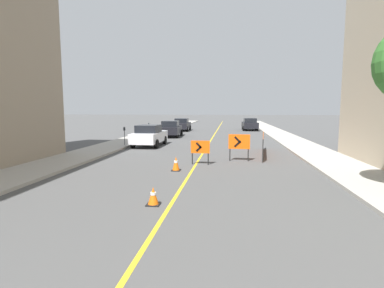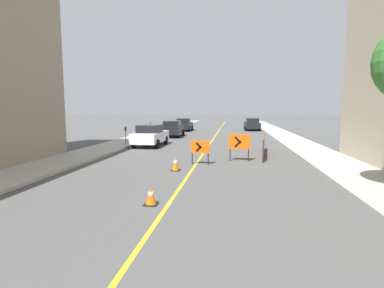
{
  "view_description": "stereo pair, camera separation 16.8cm",
  "coord_description": "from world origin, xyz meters",
  "px_view_note": "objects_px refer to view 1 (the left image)",
  "views": [
    {
      "loc": [
        1.67,
        6.58,
        2.76
      ],
      "look_at": [
        -0.22,
        21.47,
        1.0
      ],
      "focal_mm": 28.0,
      "sensor_mm": 36.0,
      "label": 1
    },
    {
      "loc": [
        1.84,
        6.61,
        2.76
      ],
      "look_at": [
        -0.22,
        21.47,
        1.0
      ],
      "focal_mm": 28.0,
      "sensor_mm": 36.0,
      "label": 2
    }
  ],
  "objects_px": {
    "traffic_cone_third": "(153,196)",
    "parked_car_curb_far": "(182,124)",
    "parked_car_curb_mid": "(171,129)",
    "arrow_barricade_secondary": "(239,143)",
    "parked_car_curb_near": "(149,135)",
    "parked_car_opposite_side": "(250,124)",
    "traffic_cone_fourth": "(176,164)",
    "parking_meter_far_curb": "(149,127)",
    "parking_meter_near_curb": "(124,132)",
    "arrow_barricade_primary": "(200,148)"
  },
  "relations": [
    {
      "from": "traffic_cone_fourth",
      "to": "arrow_barricade_primary",
      "type": "relative_size",
      "value": 0.54
    },
    {
      "from": "parking_meter_far_curb",
      "to": "traffic_cone_third",
      "type": "bearing_deg",
      "value": -74.24
    },
    {
      "from": "parked_car_curb_mid",
      "to": "parked_car_curb_far",
      "type": "distance_m",
      "value": 8.2
    },
    {
      "from": "traffic_cone_third",
      "to": "parking_meter_far_curb",
      "type": "relative_size",
      "value": 0.38
    },
    {
      "from": "parked_car_curb_near",
      "to": "parking_meter_near_curb",
      "type": "distance_m",
      "value": 1.84
    },
    {
      "from": "parked_car_curb_mid",
      "to": "parking_meter_near_curb",
      "type": "xyz_separation_m",
      "value": [
        -1.72,
        -8.52,
        0.28
      ]
    },
    {
      "from": "traffic_cone_third",
      "to": "traffic_cone_fourth",
      "type": "relative_size",
      "value": 0.81
    },
    {
      "from": "parked_car_opposite_side",
      "to": "traffic_cone_fourth",
      "type": "bearing_deg",
      "value": -102.82
    },
    {
      "from": "parked_car_curb_near",
      "to": "parked_car_opposite_side",
      "type": "distance_m",
      "value": 19.85
    },
    {
      "from": "arrow_barricade_primary",
      "to": "parked_car_curb_mid",
      "type": "distance_m",
      "value": 15.36
    },
    {
      "from": "arrow_barricade_primary",
      "to": "parking_meter_far_curb",
      "type": "bearing_deg",
      "value": 115.7
    },
    {
      "from": "parked_car_curb_mid",
      "to": "parked_car_curb_far",
      "type": "height_order",
      "value": "same"
    },
    {
      "from": "parking_meter_far_curb",
      "to": "arrow_barricade_secondary",
      "type": "bearing_deg",
      "value": -54.8
    },
    {
      "from": "traffic_cone_third",
      "to": "arrow_barricade_secondary",
      "type": "height_order",
      "value": "arrow_barricade_secondary"
    },
    {
      "from": "arrow_barricade_primary",
      "to": "parked_car_curb_mid",
      "type": "xyz_separation_m",
      "value": [
        -4.42,
        14.71,
        -0.03
      ]
    },
    {
      "from": "traffic_cone_fourth",
      "to": "parked_car_opposite_side",
      "type": "xyz_separation_m",
      "value": [
        4.94,
        26.57,
        0.48
      ]
    },
    {
      "from": "arrow_barricade_primary",
      "to": "parked_car_curb_far",
      "type": "xyz_separation_m",
      "value": [
        -4.62,
        22.91,
        -0.03
      ]
    },
    {
      "from": "traffic_cone_third",
      "to": "parked_car_curb_far",
      "type": "relative_size",
      "value": 0.12
    },
    {
      "from": "traffic_cone_third",
      "to": "parking_meter_far_curb",
      "type": "xyz_separation_m",
      "value": [
        -5.43,
        19.23,
        0.84
      ]
    },
    {
      "from": "arrow_barricade_primary",
      "to": "parked_car_curb_near",
      "type": "relative_size",
      "value": 0.28
    },
    {
      "from": "parked_car_curb_mid",
      "to": "arrow_barricade_secondary",
      "type": "bearing_deg",
      "value": -67.73
    },
    {
      "from": "traffic_cone_fourth",
      "to": "parked_car_curb_near",
      "type": "distance_m",
      "value": 9.37
    },
    {
      "from": "parked_car_curb_far",
      "to": "arrow_barricade_secondary",
      "type": "bearing_deg",
      "value": -74.25
    },
    {
      "from": "traffic_cone_third",
      "to": "parked_car_opposite_side",
      "type": "relative_size",
      "value": 0.12
    },
    {
      "from": "parked_car_opposite_side",
      "to": "parking_meter_near_curb",
      "type": "relative_size",
      "value": 3.23
    },
    {
      "from": "traffic_cone_third",
      "to": "arrow_barricade_primary",
      "type": "height_order",
      "value": "arrow_barricade_primary"
    },
    {
      "from": "parked_car_curb_mid",
      "to": "parking_meter_far_curb",
      "type": "bearing_deg",
      "value": -134.56
    },
    {
      "from": "traffic_cone_fourth",
      "to": "parked_car_opposite_side",
      "type": "bearing_deg",
      "value": 79.47
    },
    {
      "from": "arrow_barricade_primary",
      "to": "traffic_cone_third",
      "type": "bearing_deg",
      "value": -96.33
    },
    {
      "from": "parked_car_opposite_side",
      "to": "parking_meter_near_curb",
      "type": "distance_m",
      "value": 21.34
    },
    {
      "from": "parked_car_curb_mid",
      "to": "parking_meter_far_curb",
      "type": "xyz_separation_m",
      "value": [
        -1.72,
        -1.95,
        0.29
      ]
    },
    {
      "from": "arrow_barricade_secondary",
      "to": "parking_meter_near_curb",
      "type": "height_order",
      "value": "parking_meter_near_curb"
    },
    {
      "from": "parked_car_curb_mid",
      "to": "parked_car_curb_far",
      "type": "bearing_deg",
      "value": 88.26
    },
    {
      "from": "parked_car_opposite_side",
      "to": "parking_meter_far_curb",
      "type": "distance_m",
      "value": 15.87
    },
    {
      "from": "parked_car_curb_near",
      "to": "parking_meter_far_curb",
      "type": "relative_size",
      "value": 3.17
    },
    {
      "from": "traffic_cone_fourth",
      "to": "parked_car_opposite_side",
      "type": "relative_size",
      "value": 0.15
    },
    {
      "from": "arrow_barricade_secondary",
      "to": "parked_car_curb_near",
      "type": "bearing_deg",
      "value": 141.54
    },
    {
      "from": "parked_car_curb_far",
      "to": "parking_meter_far_curb",
      "type": "relative_size",
      "value": 3.16
    },
    {
      "from": "traffic_cone_fourth",
      "to": "parking_meter_near_curb",
      "type": "relative_size",
      "value": 0.48
    },
    {
      "from": "traffic_cone_fourth",
      "to": "parked_car_curb_mid",
      "type": "bearing_deg",
      "value": 102.06
    },
    {
      "from": "arrow_barricade_primary",
      "to": "parked_car_curb_far",
      "type": "height_order",
      "value": "parked_car_curb_far"
    },
    {
      "from": "traffic_cone_third",
      "to": "parked_car_curb_far",
      "type": "height_order",
      "value": "parked_car_curb_far"
    },
    {
      "from": "parked_car_curb_near",
      "to": "traffic_cone_third",
      "type": "bearing_deg",
      "value": -73.06
    },
    {
      "from": "traffic_cone_fourth",
      "to": "parked_car_curb_far",
      "type": "relative_size",
      "value": 0.15
    },
    {
      "from": "arrow_barricade_secondary",
      "to": "parked_car_opposite_side",
      "type": "bearing_deg",
      "value": 88.09
    },
    {
      "from": "traffic_cone_fourth",
      "to": "arrow_barricade_primary",
      "type": "distance_m",
      "value": 1.94
    },
    {
      "from": "traffic_cone_fourth",
      "to": "parking_meter_near_curb",
      "type": "bearing_deg",
      "value": 123.73
    },
    {
      "from": "parking_meter_near_curb",
      "to": "parking_meter_far_curb",
      "type": "xyz_separation_m",
      "value": [
        -0.0,
        6.57,
        0.01
      ]
    },
    {
      "from": "arrow_barricade_secondary",
      "to": "parked_car_curb_near",
      "type": "distance_m",
      "value": 8.65
    },
    {
      "from": "arrow_barricade_secondary",
      "to": "parked_car_opposite_side",
      "type": "height_order",
      "value": "parked_car_opposite_side"
    }
  ]
}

